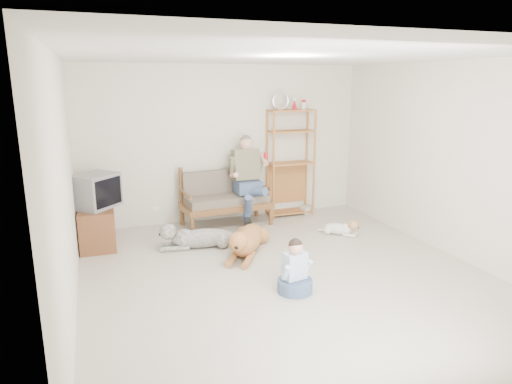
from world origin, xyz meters
name	(u,v)px	position (x,y,z in m)	size (l,w,h in m)	color
floor	(287,277)	(0.00, 0.00, 0.00)	(5.50, 5.50, 0.00)	silver
ceiling	(291,56)	(0.00, 0.00, 2.70)	(5.50, 5.50, 0.00)	silver
wall_back	(225,144)	(0.00, 2.75, 1.35)	(5.00, 5.00, 0.00)	beige
wall_front	(461,250)	(0.00, -2.75, 1.35)	(5.00, 5.00, 0.00)	beige
wall_left	(65,189)	(-2.50, 0.00, 1.35)	(5.50, 5.50, 0.00)	beige
wall_right	(454,160)	(2.50, 0.00, 1.35)	(5.50, 5.50, 0.00)	beige
loveseat	(225,197)	(-0.11, 2.39, 0.49)	(1.55, 0.81, 0.95)	brown
man	(249,186)	(0.23, 2.14, 0.70)	(0.58, 0.83, 1.35)	#455E7F
etagere	(291,162)	(1.18, 2.55, 0.99)	(0.86, 0.38, 2.24)	#B47138
book_stack	(307,210)	(1.51, 2.49, 0.07)	(0.22, 0.16, 0.14)	silver
tv_stand	(97,226)	(-2.23, 2.02, 0.30)	(0.52, 0.91, 0.60)	brown
crt_tv	(96,191)	(-2.20, 2.00, 0.85)	(0.77, 0.77, 0.50)	slate
wall_outlet	(156,208)	(-1.25, 2.73, 0.30)	(0.12, 0.02, 0.08)	white
golden_retriever	(246,240)	(-0.22, 0.95, 0.19)	(0.91, 1.39, 0.47)	#A26538
shaggy_dog	(195,237)	(-0.87, 1.42, 0.16)	(1.36, 0.44, 0.40)	silver
terrier	(342,228)	(1.49, 1.18, 0.11)	(0.56, 0.54, 0.27)	white
child	(295,273)	(-0.08, -0.41, 0.24)	(0.42, 0.42, 0.66)	#455E7F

